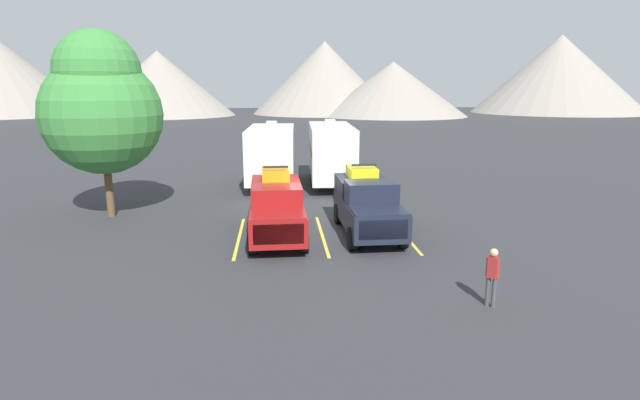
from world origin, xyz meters
The scene contains 11 objects.
ground_plane centered at (0.00, 0.00, 0.00)m, with size 240.00×240.00×0.00m, color #2D3033.
pickup_truck_a centered at (-1.77, -0.39, 1.20)m, with size 2.20×5.62×2.65m.
pickup_truck_b centered at (1.80, -0.29, 1.22)m, with size 2.22×5.38×2.68m.
lot_stripe_a centered at (-3.25, -0.45, 0.00)m, with size 0.12×5.50×0.01m, color gold.
lot_stripe_b centered at (0.00, -0.45, 0.00)m, with size 0.12×5.50×0.01m, color gold.
lot_stripe_c centered at (3.25, -0.45, 0.00)m, with size 0.12×5.50×0.01m, color gold.
camper_trailer_a centered at (-2.05, 9.79, 1.97)m, with size 2.87×7.81×3.73m.
camper_trailer_b centered at (1.47, 10.05, 2.00)m, with size 2.76×8.80×3.80m.
person_a centered at (3.88, -7.37, 0.93)m, with size 0.30×0.30×1.62m.
tree_a centered at (-9.24, 3.27, 4.98)m, with size 5.11×5.11×8.11m.
mountain_ridge centered at (-0.98, 87.82, 7.58)m, with size 156.29×43.01×16.73m.
Camera 1 is at (-1.70, -19.36, 5.75)m, focal length 28.11 mm.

